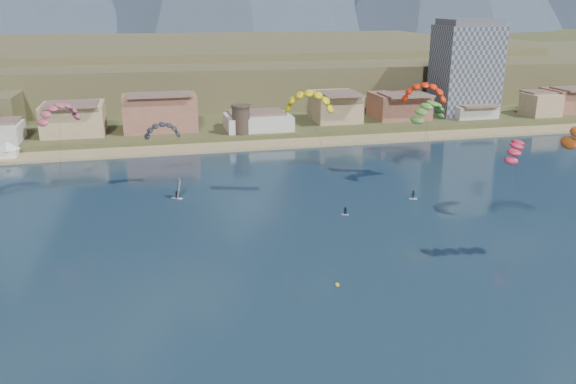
{
  "coord_description": "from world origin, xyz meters",
  "views": [
    {
      "loc": [
        -20.89,
        -56.75,
        39.63
      ],
      "look_at": [
        0.0,
        32.0,
        10.0
      ],
      "focal_mm": 36.73,
      "sensor_mm": 36.0,
      "label": 1
    }
  ],
  "objects": [
    {
      "name": "kitesurfer_yellow",
      "position": [
        10.39,
        57.48,
        21.05
      ],
      "size": [
        11.29,
        16.13,
        24.8
      ],
      "color": "silver",
      "rests_on": "ground"
    },
    {
      "name": "distant_kite_pink",
      "position": [
        -39.27,
        70.82,
        18.42
      ],
      "size": [
        9.72,
        9.08,
        21.39
      ],
      "color": "#262626",
      "rests_on": "ground"
    },
    {
      "name": "land",
      "position": [
        0.0,
        560.0,
        0.0
      ],
      "size": [
        2200.0,
        900.0,
        4.0
      ],
      "color": "brown",
      "rests_on": "ground"
    },
    {
      "name": "beach",
      "position": [
        0.0,
        106.0,
        0.25
      ],
      "size": [
        2200.0,
        12.0,
        0.9
      ],
      "color": "tan",
      "rests_on": "ground"
    },
    {
      "name": "windsurfer",
      "position": [
        -16.62,
        63.0,
        1.32
      ],
      "size": [
        2.6,
        2.62,
        4.15
      ],
      "color": "silver",
      "rests_on": "ground"
    },
    {
      "name": "distant_kite_orange",
      "position": [
        39.6,
        65.85,
        20.73
      ],
      "size": [
        11.13,
        7.89,
        23.77
      ],
      "color": "#262626",
      "rests_on": "ground"
    },
    {
      "name": "watchtower",
      "position": [
        5.0,
        114.0,
        6.37
      ],
      "size": [
        5.82,
        5.82,
        8.6
      ],
      "color": "#47382D",
      "rests_on": "ground"
    },
    {
      "name": "apartment_tower",
      "position": [
        85.0,
        128.0,
        17.82
      ],
      "size": [
        20.0,
        16.0,
        32.0
      ],
      "color": "gray",
      "rests_on": "ground"
    },
    {
      "name": "foothills",
      "position": [
        22.39,
        232.47,
        9.08
      ],
      "size": [
        940.0,
        210.0,
        18.0
      ],
      "color": "brown",
      "rests_on": "ground"
    },
    {
      "name": "town",
      "position": [
        -40.0,
        122.0,
        8.0
      ],
      "size": [
        400.0,
        24.0,
        12.0
      ],
      "color": "silver",
      "rests_on": "ground"
    },
    {
      "name": "kitesurfer_green",
      "position": [
        38.82,
        61.5,
        17.08
      ],
      "size": [
        13.66,
        15.15,
        21.1
      ],
      "color": "silver",
      "rests_on": "ground"
    },
    {
      "name": "buoy",
      "position": [
        3.9,
        17.14,
        0.11
      ],
      "size": [
        0.67,
        0.67,
        0.67
      ],
      "color": "yellow",
      "rests_on": "ground"
    },
    {
      "name": "ground",
      "position": [
        0.0,
        0.0,
        0.0
      ],
      "size": [
        2400.0,
        2400.0,
        0.0
      ],
      "primitive_type": "plane",
      "color": "black",
      "rests_on": "ground"
    },
    {
      "name": "distant_kite_dark",
      "position": [
        -18.73,
        72.05,
        13.51
      ],
      "size": [
        8.51,
        6.12,
        16.46
      ],
      "color": "#262626",
      "rests_on": "ground"
    },
    {
      "name": "distant_kite_red",
      "position": [
        45.27,
        38.43,
        13.61
      ],
      "size": [
        8.23,
        9.11,
        16.76
      ],
      "color": "#262626",
      "rests_on": "ground"
    }
  ]
}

